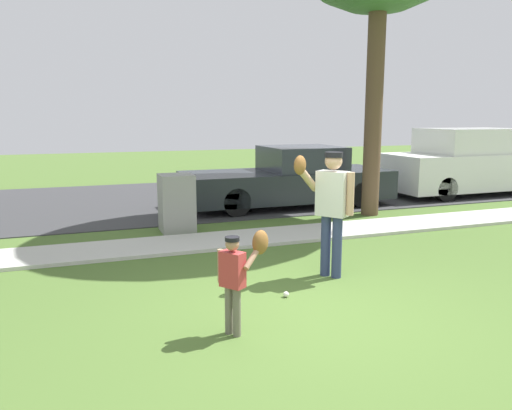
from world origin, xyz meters
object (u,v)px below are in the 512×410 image
(person_adult, at_px, (330,200))
(parked_pickup_dark, at_px, (290,180))
(parked_van_white, at_px, (470,163))
(utility_cabinet, at_px, (177,203))
(person_child, at_px, (239,268))
(baseball, at_px, (286,294))

(person_adult, xyz_separation_m, parked_pickup_dark, (1.76, 5.34, -0.43))
(parked_van_white, bearing_deg, parked_pickup_dark, -0.01)
(utility_cabinet, distance_m, parked_pickup_dark, 3.67)
(utility_cabinet, height_order, parked_pickup_dark, parked_pickup_dark)
(person_child, xyz_separation_m, utility_cabinet, (0.31, 4.91, -0.15))
(person_adult, height_order, parked_van_white, parked_van_white)
(parked_pickup_dark, bearing_deg, person_adult, 71.77)
(utility_cabinet, bearing_deg, parked_van_white, 11.26)
(person_child, distance_m, utility_cabinet, 4.92)
(person_child, height_order, parked_pickup_dark, parked_pickup_dark)
(person_child, height_order, baseball, person_child)
(person_adult, xyz_separation_m, parked_van_white, (7.40, 5.34, -0.20))
(person_child, relative_size, baseball, 14.68)
(utility_cabinet, bearing_deg, person_child, -93.56)
(person_adult, height_order, utility_cabinet, person_adult)
(person_adult, distance_m, parked_van_white, 9.13)
(utility_cabinet, bearing_deg, baseball, -82.13)
(utility_cabinet, relative_size, parked_van_white, 0.23)
(person_adult, distance_m, utility_cabinet, 3.90)
(baseball, distance_m, parked_van_white, 10.20)
(person_child, relative_size, utility_cabinet, 0.97)
(person_adult, relative_size, utility_cabinet, 1.57)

